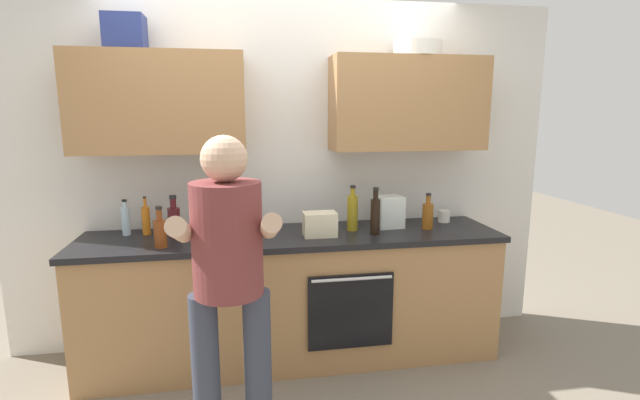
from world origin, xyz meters
name	(u,v)px	position (x,y,z in m)	size (l,w,h in m)	color
ground_plane	(295,356)	(0.00, 0.00, 0.00)	(12.00, 12.00, 0.00)	#756B5B
back_wall_unit	(288,144)	(0.00, 0.28, 1.49)	(4.00, 0.39, 2.50)	silver
counter	(294,296)	(0.00, 0.00, 0.45)	(2.84, 0.67, 0.90)	#A37547
person_standing	(228,272)	(-0.41, -0.85, 0.95)	(0.49, 0.45, 1.61)	#383D4C
bottle_soy	(375,215)	(0.55, -0.10, 1.04)	(0.06, 0.06, 0.32)	black
bottle_wine	(174,220)	(-0.78, 0.06, 1.01)	(0.08, 0.08, 0.28)	#471419
bottle_water	(126,220)	(-1.11, 0.17, 1.00)	(0.06, 0.06, 0.24)	silver
bottle_syrup	(428,215)	(0.96, -0.01, 1.00)	(0.08, 0.08, 0.26)	#8C4C14
bottle_vinegar	(160,232)	(-0.84, -0.17, 1.00)	(0.08, 0.08, 0.26)	brown
bottle_juice	(146,220)	(-0.98, 0.16, 1.00)	(0.05, 0.05, 0.26)	orange
bottle_oil	(352,212)	(0.42, 0.04, 1.03)	(0.08, 0.08, 0.32)	olive
cup_coffee	(444,216)	(1.16, 0.16, 0.94)	(0.09, 0.09, 0.09)	white
potted_herb	(219,219)	(-0.49, 0.02, 1.02)	(0.14, 0.14, 0.23)	#9E6647
grocery_bag_produce	(389,211)	(0.70, 0.10, 1.01)	(0.18, 0.19, 0.23)	silver
grocery_bag_rice	(320,224)	(0.17, -0.07, 0.98)	(0.22, 0.15, 0.16)	beige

